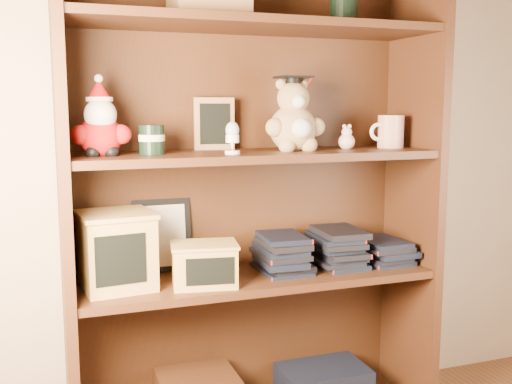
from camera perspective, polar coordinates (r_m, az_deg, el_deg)
bookcase at (r=1.96m, az=-0.56°, el=-0.99°), size 1.20×0.35×1.60m
shelf_lower at (r=1.97m, az=0.00°, el=-8.15°), size 1.14×0.33×0.02m
shelf_upper at (r=1.90m, az=0.00°, el=3.51°), size 1.14×0.33×0.02m
santa_plush at (r=1.78m, az=-14.59°, el=6.16°), size 0.17×0.12×0.24m
teachers_tin at (r=1.81m, az=-9.90°, el=4.97°), size 0.08×0.08×0.09m
chalkboard_plaque at (r=1.97m, az=-4.01°, el=6.42°), size 0.13×0.08×0.17m
egg_cup at (r=1.79m, az=-2.26°, el=5.29°), size 0.05×0.05×0.10m
grad_teddy_bear at (r=1.93m, az=3.63°, el=6.70°), size 0.20×0.17×0.24m
pink_figurine at (r=2.02m, az=8.63°, el=4.98°), size 0.05×0.05×0.09m
teacher_mug at (r=2.11m, az=12.64°, el=5.64°), size 0.13×0.09×0.11m
certificate_frame at (r=2.00m, az=-8.94°, el=-4.10°), size 0.19×0.05×0.24m
treats_box at (r=1.84m, az=-13.14°, el=-5.38°), size 0.23×0.23×0.23m
pencils_box at (r=1.84m, az=-4.94°, el=-6.85°), size 0.22×0.17×0.13m
book_stack_left at (r=1.98m, az=2.48°, el=-6.00°), size 0.14×0.20×0.11m
book_stack_mid at (r=2.06m, az=7.68°, el=-5.28°), size 0.14×0.20×0.13m
book_stack_right at (r=2.16m, az=11.97°, el=-5.45°), size 0.14×0.20×0.08m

